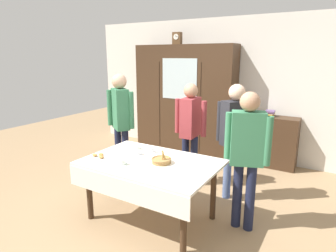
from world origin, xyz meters
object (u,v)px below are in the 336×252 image
bookshelf_low (268,141)px  spoon_mid_left (194,158)px  wall_cabinet (184,100)px  tea_cup_back_edge (137,147)px  tea_cup_near_right (122,163)px  dining_table (149,170)px  spoon_back_edge (191,163)px  person_by_cabinet (190,125)px  mantel_clock (177,38)px  bread_basket (161,160)px  person_behind_table_right (235,132)px  pastry_plate (99,157)px  person_beside_shelf (121,116)px  book_stack (270,113)px  tea_cup_far_right (151,150)px  spoon_far_left (173,157)px  person_behind_table_left (247,149)px  tea_cup_center (137,153)px

bookshelf_low → spoon_mid_left: size_ratio=8.51×
wall_cabinet → tea_cup_back_edge: wall_cabinet is taller
tea_cup_near_right → dining_table: bearing=47.6°
spoon_back_edge → person_by_cabinet: size_ratio=0.07×
mantel_clock → bookshelf_low: bearing=1.6°
bread_basket → spoon_back_edge: size_ratio=2.02×
bookshelf_low → person_behind_table_right: person_behind_table_right is taller
spoon_back_edge → bread_basket: bearing=-150.6°
wall_cabinet → bookshelf_low: 1.83m
bread_basket → person_behind_table_right: size_ratio=0.15×
dining_table → pastry_plate: bearing=-161.3°
spoon_back_edge → person_beside_shelf: 1.68m
dining_table → wall_cabinet: (-0.90, 2.59, 0.44)m
tea_cup_near_right → wall_cabinet: bearing=103.7°
bread_basket → person_behind_table_right: 1.15m
wall_cabinet → tea_cup_near_right: (0.69, -2.82, -0.31)m
bookshelf_low → pastry_plate: bookshelf_low is taller
book_stack → spoon_mid_left: bearing=-100.3°
pastry_plate → person_beside_shelf: 1.16m
tea_cup_far_right → spoon_far_left: (0.34, -0.01, -0.02)m
dining_table → person_behind_table_left: bearing=22.5°
tea_cup_near_right → tea_cup_center: 0.38m
tea_cup_back_edge → mantel_clock: bearing=106.1°
book_stack → tea_cup_far_right: 2.55m
tea_cup_near_right → spoon_back_edge: tea_cup_near_right is taller
tea_cup_near_right → person_behind_table_left: size_ratio=0.08×
mantel_clock → pastry_plate: bearing=-80.5°
book_stack → spoon_mid_left: book_stack is taller
tea_cup_far_right → spoon_far_left: bearing=-2.1°
bookshelf_low → book_stack: 0.52m
bookshelf_low → person_behind_table_right: (-0.12, -1.60, 0.53)m
book_stack → spoon_far_left: (-0.65, -2.35, -0.22)m
person_beside_shelf → bread_basket: bearing=-31.3°
tea_cup_near_right → person_beside_shelf: (-0.89, 1.04, 0.26)m
book_stack → tea_cup_center: bearing=-113.5°
bread_basket → person_beside_shelf: bearing=148.7°
person_behind_table_left → spoon_back_edge: bearing=-160.8°
bookshelf_low → tea_cup_back_edge: bearing=-117.9°
dining_table → spoon_mid_left: 0.57m
person_behind_table_right → bookshelf_low: bearing=85.6°
tea_cup_center → tea_cup_far_right: bearing=58.6°
spoon_back_edge → tea_cup_back_edge: bearing=174.2°
tea_cup_center → pastry_plate: size_ratio=0.46×
mantel_clock → person_by_cabinet: 2.21m
book_stack → person_behind_table_left: 2.23m
mantel_clock → bread_basket: (1.22, -2.54, -1.53)m
mantel_clock → tea_cup_back_edge: size_ratio=1.85×
bread_basket → person_behind_table_left: 0.98m
wall_cabinet → tea_cup_center: size_ratio=16.91×
pastry_plate → person_behind_table_right: size_ratio=0.17×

